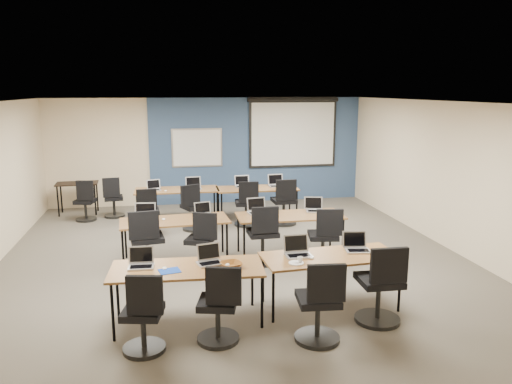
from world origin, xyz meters
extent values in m
cube|color=#6B6354|center=(0.00, 0.00, 0.00)|extent=(8.00, 9.00, 0.02)
cube|color=white|center=(0.00, 0.00, 2.70)|extent=(8.00, 9.00, 0.02)
cube|color=beige|center=(0.00, 4.50, 1.35)|extent=(8.00, 0.04, 2.70)
cube|color=beige|center=(0.00, -4.50, 1.35)|extent=(8.00, 0.04, 2.70)
cube|color=beige|center=(4.00, 0.00, 1.35)|extent=(0.04, 9.00, 2.70)
cube|color=#3D5977|center=(1.25, 4.47, 1.35)|extent=(5.50, 0.04, 2.70)
cube|color=#AEAEAE|center=(-0.30, 4.43, 1.45)|extent=(1.28, 0.02, 0.98)
cube|color=white|center=(-0.30, 4.42, 1.45)|extent=(1.20, 0.02, 0.90)
cube|color=black|center=(2.20, 4.41, 1.80)|extent=(2.32, 0.03, 1.82)
cube|color=white|center=(2.20, 4.40, 1.76)|extent=(2.20, 0.02, 1.62)
cylinder|color=black|center=(2.20, 4.40, 2.64)|extent=(2.40, 0.10, 0.10)
cube|color=brown|center=(-0.92, -2.27, 0.71)|extent=(1.90, 0.79, 0.03)
cylinder|color=black|center=(-1.81, -2.60, 0.35)|extent=(0.04, 0.04, 0.70)
cylinder|color=black|center=(-0.04, -2.60, 0.35)|extent=(0.04, 0.04, 0.70)
cylinder|color=black|center=(-1.81, -1.93, 0.35)|extent=(0.04, 0.04, 0.70)
cylinder|color=black|center=(-0.04, -1.93, 0.35)|extent=(0.04, 0.04, 0.70)
cube|color=#A37646|center=(0.99, -2.16, 0.71)|extent=(1.84, 0.76, 0.03)
cylinder|color=black|center=(0.13, -2.48, 0.35)|extent=(0.04, 0.04, 0.70)
cylinder|color=black|center=(1.85, -2.48, 0.35)|extent=(0.04, 0.04, 0.70)
cylinder|color=black|center=(0.13, -1.84, 0.35)|extent=(0.04, 0.04, 0.70)
cylinder|color=black|center=(1.85, -1.84, 0.35)|extent=(0.04, 0.04, 0.70)
cube|color=brown|center=(-1.01, 0.10, 0.71)|extent=(1.82, 0.76, 0.03)
cylinder|color=black|center=(-1.86, -0.22, 0.35)|extent=(0.04, 0.04, 0.70)
cylinder|color=black|center=(-0.16, -0.22, 0.35)|extent=(0.04, 0.04, 0.70)
cylinder|color=black|center=(-1.86, 0.42, 0.35)|extent=(0.04, 0.04, 0.70)
cylinder|color=black|center=(-0.16, 0.42, 0.35)|extent=(0.04, 0.04, 0.70)
cube|color=brown|center=(1.01, 0.06, 0.71)|extent=(1.88, 0.78, 0.03)
cylinder|color=black|center=(0.13, -0.27, 0.35)|extent=(0.04, 0.04, 0.70)
cylinder|color=black|center=(1.89, -0.27, 0.35)|extent=(0.04, 0.04, 0.70)
cylinder|color=black|center=(0.13, 0.39, 0.35)|extent=(0.04, 0.04, 0.70)
cylinder|color=black|center=(1.89, 0.39, 0.35)|extent=(0.04, 0.04, 0.70)
cube|color=brown|center=(-0.88, 2.76, 0.71)|extent=(1.84, 0.77, 0.03)
cylinder|color=black|center=(-1.75, 2.43, 0.35)|extent=(0.04, 0.04, 0.70)
cylinder|color=black|center=(-0.02, 2.43, 0.35)|extent=(0.04, 0.04, 0.70)
cylinder|color=black|center=(-1.75, 3.08, 0.35)|extent=(0.04, 0.04, 0.70)
cylinder|color=black|center=(-0.02, 3.08, 0.35)|extent=(0.04, 0.04, 0.70)
cube|color=brown|center=(0.90, 2.59, 0.71)|extent=(1.81, 0.75, 0.03)
cylinder|color=black|center=(0.05, 2.28, 0.35)|extent=(0.04, 0.04, 0.70)
cylinder|color=black|center=(1.74, 2.28, 0.35)|extent=(0.04, 0.04, 0.70)
cylinder|color=black|center=(0.05, 2.91, 0.35)|extent=(0.04, 0.04, 0.70)
cylinder|color=black|center=(1.74, 2.91, 0.35)|extent=(0.04, 0.04, 0.70)
cube|color=#9C9DA8|center=(-1.49, -2.17, 0.74)|extent=(0.31, 0.23, 0.02)
cube|color=black|center=(-1.49, -2.19, 0.75)|extent=(0.26, 0.13, 0.00)
cube|color=#9C9DA8|center=(-1.49, -2.05, 0.86)|extent=(0.31, 0.06, 0.22)
cube|color=black|center=(-1.49, -2.05, 0.86)|extent=(0.27, 0.04, 0.18)
ellipsoid|color=white|center=(-1.20, -2.27, 0.74)|extent=(0.07, 0.09, 0.03)
cylinder|color=black|center=(-1.46, -2.89, 0.03)|extent=(0.49, 0.49, 0.05)
cylinder|color=black|center=(-1.46, -2.89, 0.22)|extent=(0.06, 0.06, 0.43)
cube|color=black|center=(-1.46, -2.89, 0.47)|extent=(0.43, 0.43, 0.08)
cube|color=black|center=(-1.42, -3.09, 0.75)|extent=(0.39, 0.06, 0.44)
cube|color=silver|center=(-0.63, -2.20, 0.74)|extent=(0.31, 0.22, 0.02)
cube|color=black|center=(-0.63, -2.22, 0.75)|extent=(0.26, 0.13, 0.00)
cube|color=silver|center=(-0.63, -2.08, 0.86)|extent=(0.31, 0.06, 0.21)
cube|color=black|center=(-0.63, -2.09, 0.86)|extent=(0.27, 0.04, 0.17)
ellipsoid|color=white|center=(-0.42, -2.29, 0.74)|extent=(0.07, 0.10, 0.03)
cylinder|color=black|center=(-0.61, -2.83, 0.03)|extent=(0.50, 0.50, 0.05)
cylinder|color=black|center=(-0.61, -2.83, 0.22)|extent=(0.06, 0.06, 0.44)
cube|color=black|center=(-0.61, -2.83, 0.48)|extent=(0.44, 0.44, 0.08)
cube|color=black|center=(-0.56, -3.02, 0.76)|extent=(0.40, 0.06, 0.44)
cube|color=#AFAEB6|center=(0.56, -2.12, 0.74)|extent=(0.34, 0.25, 0.02)
cube|color=black|center=(0.56, -2.14, 0.75)|extent=(0.29, 0.15, 0.00)
cube|color=#AFAEB6|center=(0.56, -1.98, 0.87)|extent=(0.34, 0.06, 0.24)
cube|color=black|center=(0.56, -1.99, 0.87)|extent=(0.30, 0.05, 0.19)
ellipsoid|color=white|center=(0.70, -2.23, 0.74)|extent=(0.08, 0.11, 0.03)
cylinder|color=black|center=(0.55, -3.02, 0.03)|extent=(0.54, 0.54, 0.05)
cylinder|color=black|center=(0.55, -3.02, 0.24)|extent=(0.06, 0.06, 0.48)
cube|color=black|center=(0.55, -3.02, 0.52)|extent=(0.48, 0.48, 0.08)
cube|color=black|center=(0.57, -3.24, 0.80)|extent=(0.44, 0.06, 0.44)
cube|color=#AEAEB7|center=(1.41, -2.07, 0.74)|extent=(0.33, 0.24, 0.02)
cube|color=black|center=(1.41, -2.09, 0.75)|extent=(0.28, 0.14, 0.00)
cube|color=#AEAEB7|center=(1.41, -1.94, 0.87)|extent=(0.33, 0.06, 0.23)
cube|color=black|center=(1.41, -1.95, 0.87)|extent=(0.29, 0.04, 0.19)
ellipsoid|color=white|center=(1.72, -2.36, 0.74)|extent=(0.08, 0.11, 0.04)
cylinder|color=black|center=(1.45, -2.70, 0.03)|extent=(0.58, 0.58, 0.05)
cylinder|color=black|center=(1.45, -2.70, 0.26)|extent=(0.06, 0.06, 0.51)
cube|color=black|center=(1.45, -2.70, 0.55)|extent=(0.51, 0.51, 0.08)
cube|color=black|center=(1.46, -2.93, 0.83)|extent=(0.47, 0.06, 0.44)
cube|color=#B3B3C1|center=(-1.50, 0.18, 0.74)|extent=(0.36, 0.26, 0.02)
cube|color=black|center=(-1.50, 0.16, 0.75)|extent=(0.30, 0.15, 0.00)
cube|color=#B3B3C1|center=(-1.50, 0.33, 0.88)|extent=(0.36, 0.07, 0.25)
cube|color=black|center=(-1.50, 0.32, 0.88)|extent=(0.31, 0.05, 0.20)
ellipsoid|color=white|center=(-1.19, 0.13, 0.74)|extent=(0.07, 0.10, 0.03)
cylinder|color=black|center=(-1.47, -0.30, 0.03)|extent=(0.58, 0.58, 0.05)
cylinder|color=black|center=(-1.47, -0.30, 0.26)|extent=(0.06, 0.06, 0.52)
cube|color=black|center=(-1.47, -0.30, 0.56)|extent=(0.52, 0.52, 0.08)
cube|color=black|center=(-1.50, -0.54, 0.84)|extent=(0.47, 0.06, 0.44)
cube|color=#B0AFB7|center=(-0.51, 0.26, 0.74)|extent=(0.30, 0.22, 0.02)
cube|color=black|center=(-0.51, 0.24, 0.75)|extent=(0.25, 0.13, 0.00)
cube|color=#B0AFB7|center=(-0.51, 0.37, 0.86)|extent=(0.30, 0.06, 0.21)
cube|color=black|center=(-0.51, 0.37, 0.86)|extent=(0.26, 0.04, 0.17)
ellipsoid|color=white|center=(-0.37, 0.12, 0.74)|extent=(0.06, 0.09, 0.03)
cylinder|color=black|center=(-0.61, -0.29, 0.03)|extent=(0.49, 0.49, 0.05)
cylinder|color=black|center=(-0.61, -0.29, 0.22)|extent=(0.06, 0.06, 0.43)
cube|color=black|center=(-0.61, -0.29, 0.47)|extent=(0.43, 0.43, 0.08)
cube|color=black|center=(-0.54, -0.47, 0.75)|extent=(0.39, 0.06, 0.44)
cube|color=#B3B3B7|center=(0.47, 0.28, 0.74)|extent=(0.34, 0.25, 0.02)
cube|color=black|center=(0.47, 0.26, 0.75)|extent=(0.29, 0.15, 0.00)
cube|color=#B3B3B7|center=(0.47, 0.41, 0.87)|extent=(0.34, 0.06, 0.24)
cube|color=black|center=(0.47, 0.40, 0.87)|extent=(0.30, 0.05, 0.19)
ellipsoid|color=white|center=(0.80, 0.18, 0.74)|extent=(0.08, 0.10, 0.03)
cylinder|color=black|center=(0.45, -0.27, 0.03)|extent=(0.55, 0.55, 0.05)
cylinder|color=black|center=(0.45, -0.27, 0.24)|extent=(0.06, 0.06, 0.49)
cube|color=black|center=(0.45, -0.27, 0.53)|extent=(0.49, 0.49, 0.08)
cube|color=black|center=(0.44, -0.49, 0.81)|extent=(0.45, 0.06, 0.44)
cube|color=silver|center=(1.52, 0.20, 0.74)|extent=(0.33, 0.24, 0.02)
cube|color=black|center=(1.52, 0.18, 0.75)|extent=(0.28, 0.14, 0.00)
cube|color=silver|center=(1.52, 0.33, 0.87)|extent=(0.33, 0.06, 0.23)
cube|color=black|center=(1.52, 0.32, 0.87)|extent=(0.29, 0.04, 0.19)
ellipsoid|color=white|center=(1.59, 0.12, 0.74)|extent=(0.08, 0.11, 0.03)
cylinder|color=black|center=(1.42, -0.56, 0.03)|extent=(0.54, 0.54, 0.05)
cylinder|color=black|center=(1.42, -0.56, 0.24)|extent=(0.06, 0.06, 0.47)
cube|color=black|center=(1.42, -0.56, 0.51)|extent=(0.47, 0.47, 0.08)
cube|color=black|center=(1.45, -0.77, 0.79)|extent=(0.43, 0.06, 0.44)
cube|color=#A0A0A9|center=(-1.39, 2.68, 0.74)|extent=(0.30, 0.22, 0.02)
cube|color=black|center=(-1.39, 2.66, 0.75)|extent=(0.25, 0.13, 0.00)
cube|color=#A0A0A9|center=(-1.39, 2.80, 0.86)|extent=(0.30, 0.06, 0.21)
cube|color=black|center=(-1.39, 2.79, 0.86)|extent=(0.26, 0.04, 0.17)
ellipsoid|color=white|center=(-1.13, 2.57, 0.74)|extent=(0.06, 0.09, 0.03)
cylinder|color=black|center=(-1.50, 1.86, 0.03)|extent=(0.49, 0.49, 0.05)
cylinder|color=black|center=(-1.50, 1.86, 0.22)|extent=(0.06, 0.06, 0.44)
cube|color=black|center=(-1.50, 1.86, 0.48)|extent=(0.44, 0.44, 0.08)
cube|color=black|center=(-1.51, 1.66, 0.76)|extent=(0.40, 0.06, 0.44)
cube|color=silver|center=(-0.52, 2.71, 0.74)|extent=(0.34, 0.25, 0.02)
cube|color=black|center=(-0.52, 2.69, 0.75)|extent=(0.29, 0.14, 0.00)
cube|color=silver|center=(-0.52, 2.84, 0.87)|extent=(0.34, 0.06, 0.24)
cube|color=black|center=(-0.52, 2.83, 0.87)|extent=(0.30, 0.04, 0.19)
ellipsoid|color=white|center=(-0.42, 2.46, 0.74)|extent=(0.07, 0.11, 0.04)
cylinder|color=black|center=(-0.55, 2.00, 0.03)|extent=(0.52, 0.52, 0.05)
cylinder|color=black|center=(-0.55, 2.00, 0.23)|extent=(0.06, 0.06, 0.46)
cube|color=black|center=(-0.55, 2.00, 0.50)|extent=(0.46, 0.46, 0.08)
cube|color=black|center=(-0.64, 1.81, 0.78)|extent=(0.42, 0.06, 0.44)
cube|color=#A1A1AB|center=(0.60, 2.73, 0.74)|extent=(0.33, 0.24, 0.02)
cube|color=black|center=(0.60, 2.71, 0.75)|extent=(0.28, 0.14, 0.00)
cube|color=#A1A1AB|center=(0.60, 2.86, 0.87)|extent=(0.33, 0.06, 0.23)
cube|color=black|center=(0.60, 2.85, 0.87)|extent=(0.29, 0.04, 0.19)
ellipsoid|color=white|center=(0.78, 2.53, 0.74)|extent=(0.06, 0.10, 0.03)
cylinder|color=black|center=(0.57, 2.14, 0.03)|extent=(0.52, 0.52, 0.05)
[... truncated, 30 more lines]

